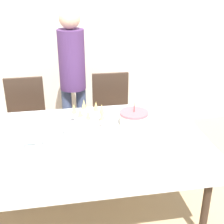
{
  "coord_description": "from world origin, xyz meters",
  "views": [
    {
      "loc": [
        -0.08,
        -2.22,
        1.96
      ],
      "look_at": [
        0.33,
        0.14,
        0.88
      ],
      "focal_mm": 50.0,
      "sensor_mm": 36.0,
      "label": 1
    }
  ],
  "objects_px": {
    "dining_chair_far_right": "(112,114)",
    "birthday_cake": "(134,119)",
    "dining_chair_far_left": "(27,120)",
    "plate_stack_main": "(77,141)",
    "person_standing": "(72,71)",
    "plate_stack_dessert": "(77,129)",
    "champagne_tray": "(90,116)"
  },
  "relations": [
    {
      "from": "dining_chair_far_right",
      "to": "plate_stack_dessert",
      "type": "relative_size",
      "value": 4.93
    },
    {
      "from": "dining_chair_far_right",
      "to": "plate_stack_main",
      "type": "bearing_deg",
      "value": -113.46
    },
    {
      "from": "dining_chair_far_left",
      "to": "plate_stack_main",
      "type": "xyz_separation_m",
      "value": [
        0.47,
        -1.03,
        0.27
      ]
    },
    {
      "from": "birthday_cake",
      "to": "dining_chair_far_left",
      "type": "bearing_deg",
      "value": 141.59
    },
    {
      "from": "dining_chair_far_left",
      "to": "birthday_cake",
      "type": "height_order",
      "value": "dining_chair_far_left"
    },
    {
      "from": "dining_chair_far_right",
      "to": "birthday_cake",
      "type": "distance_m",
      "value": 0.83
    },
    {
      "from": "champagne_tray",
      "to": "dining_chair_far_left",
      "type": "bearing_deg",
      "value": 131.29
    },
    {
      "from": "plate_stack_dessert",
      "to": "person_standing",
      "type": "xyz_separation_m",
      "value": [
        0.03,
        0.96,
        0.21
      ]
    },
    {
      "from": "birthday_cake",
      "to": "plate_stack_main",
      "type": "relative_size",
      "value": 1.05
    },
    {
      "from": "champagne_tray",
      "to": "person_standing",
      "type": "height_order",
      "value": "person_standing"
    },
    {
      "from": "birthday_cake",
      "to": "champagne_tray",
      "type": "xyz_separation_m",
      "value": [
        -0.37,
        0.08,
        0.02
      ]
    },
    {
      "from": "plate_stack_dessert",
      "to": "dining_chair_far_right",
      "type": "bearing_deg",
      "value": 61.92
    },
    {
      "from": "dining_chair_far_left",
      "to": "champagne_tray",
      "type": "distance_m",
      "value": 0.97
    },
    {
      "from": "birthday_cake",
      "to": "plate_stack_main",
      "type": "height_order",
      "value": "birthday_cake"
    },
    {
      "from": "dining_chair_far_left",
      "to": "birthday_cake",
      "type": "relative_size",
      "value": 3.96
    },
    {
      "from": "dining_chair_far_right",
      "to": "birthday_cake",
      "type": "relative_size",
      "value": 3.96
    },
    {
      "from": "dining_chair_far_right",
      "to": "plate_stack_dessert",
      "type": "bearing_deg",
      "value": -118.08
    },
    {
      "from": "birthday_cake",
      "to": "champagne_tray",
      "type": "distance_m",
      "value": 0.38
    },
    {
      "from": "plate_stack_main",
      "to": "plate_stack_dessert",
      "type": "bearing_deg",
      "value": 85.67
    },
    {
      "from": "plate_stack_main",
      "to": "person_standing",
      "type": "distance_m",
      "value": 1.2
    },
    {
      "from": "dining_chair_far_left",
      "to": "plate_stack_main",
      "type": "distance_m",
      "value": 1.16
    },
    {
      "from": "dining_chair_far_right",
      "to": "plate_stack_dessert",
      "type": "xyz_separation_m",
      "value": [
        -0.43,
        -0.8,
        0.25
      ]
    },
    {
      "from": "person_standing",
      "to": "plate_stack_dessert",
      "type": "bearing_deg",
      "value": -91.56
    },
    {
      "from": "dining_chair_far_left",
      "to": "plate_stack_dessert",
      "type": "relative_size",
      "value": 4.93
    },
    {
      "from": "champagne_tray",
      "to": "plate_stack_main",
      "type": "bearing_deg",
      "value": -111.87
    },
    {
      "from": "plate_stack_main",
      "to": "person_standing",
      "type": "height_order",
      "value": "person_standing"
    },
    {
      "from": "dining_chair_far_left",
      "to": "person_standing",
      "type": "height_order",
      "value": "person_standing"
    },
    {
      "from": "dining_chair_far_left",
      "to": "plate_stack_main",
      "type": "bearing_deg",
      "value": -65.27
    },
    {
      "from": "dining_chair_far_right",
      "to": "champagne_tray",
      "type": "xyz_separation_m",
      "value": [
        -0.31,
        -0.69,
        0.31
      ]
    },
    {
      "from": "dining_chair_far_right",
      "to": "dining_chair_far_left",
      "type": "bearing_deg",
      "value": 180.0
    },
    {
      "from": "birthday_cake",
      "to": "plate_stack_dessert",
      "type": "distance_m",
      "value": 0.49
    },
    {
      "from": "birthday_cake",
      "to": "dining_chair_far_right",
      "type": "bearing_deg",
      "value": 94.1
    }
  ]
}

